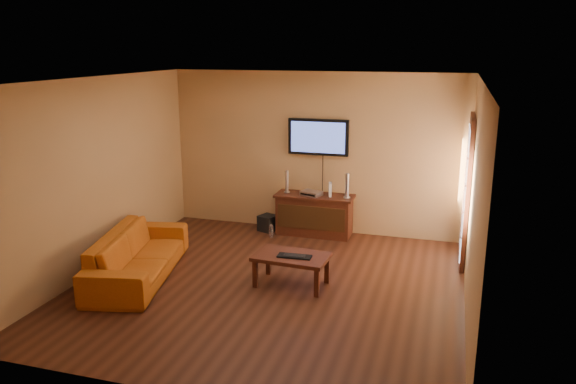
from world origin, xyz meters
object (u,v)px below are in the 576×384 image
at_px(sofa, 138,247).
at_px(subwoofer, 268,223).
at_px(keyboard, 294,256).
at_px(speaker_right, 347,187).
at_px(coffee_table, 291,259).
at_px(media_console, 314,215).
at_px(bottle, 271,231).
at_px(game_console, 330,189).
at_px(speaker_left, 287,182).
at_px(av_receiver, 311,193).
at_px(television, 318,137).

relative_size(sofa, subwoofer, 8.03).
xyz_separation_m(subwoofer, keyboard, (1.08, -2.12, 0.30)).
bearing_deg(keyboard, speaker_right, 82.55).
xyz_separation_m(coffee_table, subwoofer, (-1.03, 2.07, -0.23)).
height_order(media_console, bottle, media_console).
distance_m(coffee_table, game_console, 2.16).
bearing_deg(media_console, bottle, -151.36).
xyz_separation_m(sofa, keyboard, (2.16, 0.27, 0.01)).
bearing_deg(speaker_left, av_receiver, -9.25).
distance_m(sofa, game_console, 3.27).
xyz_separation_m(media_console, speaker_right, (0.55, -0.03, 0.53)).
bearing_deg(av_receiver, media_console, 62.92).
relative_size(media_console, speaker_left, 3.44).
bearing_deg(speaker_left, speaker_right, -3.17).
bearing_deg(bottle, keyboard, -62.99).
height_order(speaker_right, bottle, speaker_right).
bearing_deg(speaker_left, keyboard, -70.86).
relative_size(television, av_receiver, 3.14).
distance_m(media_console, subwoofer, 0.84).
xyz_separation_m(game_console, subwoofer, (-1.08, -0.05, -0.67)).
bearing_deg(game_console, speaker_left, 164.01).
relative_size(sofa, speaker_left, 5.73).
bearing_deg(media_console, av_receiver, -135.94).
bearing_deg(sofa, coffee_table, -93.69).
distance_m(media_console, bottle, 0.78).
relative_size(av_receiver, subwoofer, 1.19).
distance_m(speaker_right, subwoofer, 1.55).
xyz_separation_m(speaker_right, bottle, (-1.20, -0.33, -0.77)).
height_order(television, coffee_table, television).
height_order(coffee_table, keyboard, keyboard).
height_order(television, bottle, television).
relative_size(coffee_table, sofa, 0.46).
relative_size(coffee_table, speaker_left, 2.64).
distance_m(coffee_table, subwoofer, 2.32).
xyz_separation_m(speaker_right, av_receiver, (-0.59, -0.02, -0.15)).
height_order(coffee_table, av_receiver, av_receiver).
distance_m(coffee_table, av_receiver, 2.11).
relative_size(speaker_left, av_receiver, 1.17).
height_order(speaker_right, subwoofer, speaker_right).
bearing_deg(coffee_table, television, 95.31).
bearing_deg(subwoofer, sofa, -93.17).
bearing_deg(media_console, speaker_right, -2.79).
distance_m(speaker_left, av_receiver, 0.47).
relative_size(sofa, keyboard, 4.85).
xyz_separation_m(media_console, coffee_table, (0.22, -2.11, 0.02)).
bearing_deg(coffee_table, av_receiver, 97.13).
distance_m(coffee_table, bottle, 1.97).
distance_m(av_receiver, game_console, 0.32).
distance_m(media_console, television, 1.30).
height_order(coffee_table, speaker_left, speaker_left).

